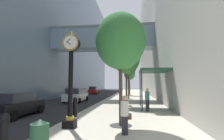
# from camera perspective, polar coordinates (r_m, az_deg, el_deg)

# --- Properties ---
(ground_plane) EXTENTS (110.00, 110.00, 0.00)m
(ground_plane) POSITION_cam_1_polar(r_m,az_deg,el_deg) (28.62, -0.88, -9.16)
(ground_plane) COLOR #262628
(ground_plane) RESTS_ON ground
(sidewalk_right) EXTENTS (6.89, 80.00, 0.14)m
(sidewalk_right) POSITION_cam_1_polar(r_m,az_deg,el_deg) (31.35, 6.21, -8.63)
(sidewalk_right) COLOR beige
(sidewalk_right) RESTS_ON ground
(building_block_left) EXTENTS (24.15, 80.00, 29.73)m
(building_block_left) POSITION_cam_1_polar(r_m,az_deg,el_deg) (37.41, -20.01, 15.25)
(building_block_left) COLOR slate
(building_block_left) RESTS_ON ground
(building_block_right) EXTENTS (9.00, 80.00, 27.66)m
(building_block_right) POSITION_cam_1_polar(r_m,az_deg,el_deg) (34.20, 19.93, 15.41)
(building_block_right) COLOR #B7B2A8
(building_block_right) RESTS_ON ground
(street_clock) EXTENTS (0.84, 0.55, 4.63)m
(street_clock) POSITION_cam_1_polar(r_m,az_deg,el_deg) (8.52, -13.58, -1.22)
(street_clock) COLOR black
(street_clock) RESTS_ON sidewalk_right
(bollard_nearest) EXTENTS (0.28, 0.28, 1.22)m
(bollard_nearest) POSITION_cam_1_polar(r_m,az_deg,el_deg) (6.05, -32.27, -17.40)
(bollard_nearest) COLOR black
(bollard_nearest) RESTS_ON sidewalk_right
(bollard_third) EXTENTS (0.28, 0.28, 1.22)m
(bollard_third) POSITION_cam_1_polar(r_m,az_deg,el_deg) (11.35, -12.20, -11.76)
(bollard_third) COLOR black
(bollard_third) RESTS_ON sidewalk_right
(street_tree_near) EXTENTS (2.56, 2.56, 5.73)m
(street_tree_near) POSITION_cam_1_polar(r_m,az_deg,el_deg) (8.94, 2.83, 9.51)
(street_tree_near) COLOR #333335
(street_tree_near) RESTS_ON sidewalk_right
(street_tree_mid_near) EXTENTS (2.64, 2.64, 6.09)m
(street_tree_mid_near) POSITION_cam_1_polar(r_m,az_deg,el_deg) (16.59, 4.78, 3.93)
(street_tree_mid_near) COLOR #333335
(street_tree_mid_near) RESTS_ON sidewalk_right
(street_tree_mid_far) EXTENTS (2.38, 2.38, 6.08)m
(street_tree_mid_far) POSITION_cam_1_polar(r_m,az_deg,el_deg) (24.28, 5.49, 1.47)
(street_tree_mid_far) COLOR #333335
(street_tree_mid_far) RESTS_ON sidewalk_right
(street_tree_far) EXTENTS (2.06, 2.06, 5.21)m
(street_tree_far) POSITION_cam_1_polar(r_m,az_deg,el_deg) (31.94, 5.87, -1.27)
(street_tree_far) COLOR #333335
(street_tree_far) RESTS_ON sidewalk_right
(trash_bin) EXTENTS (0.53, 0.53, 1.05)m
(trash_bin) POSITION_cam_1_polar(r_m,az_deg,el_deg) (5.58, -23.01, -19.97)
(trash_bin) COLOR #234C33
(trash_bin) RESTS_ON sidewalk_right
(pedestrian_walking) EXTENTS (0.52, 0.49, 1.58)m
(pedestrian_walking) POSITION_cam_1_polar(r_m,az_deg,el_deg) (7.25, 4.32, -14.39)
(pedestrian_walking) COLOR #23232D
(pedestrian_walking) RESTS_ON sidewalk_right
(pedestrian_by_clock) EXTENTS (0.40, 0.40, 1.74)m
(pedestrian_by_clock) POSITION_cam_1_polar(r_m,az_deg,el_deg) (13.55, 11.67, -9.39)
(pedestrian_by_clock) COLOR #23232D
(pedestrian_by_clock) RESTS_ON sidewalk_right
(storefront_awning) EXTENTS (2.40, 3.60, 3.30)m
(storefront_awning) POSITION_cam_1_polar(r_m,az_deg,el_deg) (15.17, 13.59, -0.47)
(storefront_awning) COLOR #235138
(storefront_awning) RESTS_ON sidewalk_right
(car_black_near) EXTENTS (2.00, 4.31, 1.62)m
(car_black_near) POSITION_cam_1_polar(r_m,az_deg,el_deg) (13.50, -29.24, -10.09)
(car_black_near) COLOR black
(car_black_near) RESTS_ON ground
(car_red_mid) EXTENTS (2.09, 4.15, 1.71)m
(car_red_mid) POSITION_cam_1_polar(r_m,az_deg,el_deg) (39.45, -6.19, -6.74)
(car_red_mid) COLOR #AD191E
(car_red_mid) RESTS_ON ground
(car_white_far) EXTENTS (2.13, 4.54, 1.69)m
(car_white_far) POSITION_cam_1_polar(r_m,az_deg,el_deg) (21.97, -11.91, -8.24)
(car_white_far) COLOR silver
(car_white_far) RESTS_ON ground
(car_blue_trailing) EXTENTS (2.10, 4.64, 1.60)m
(car_blue_trailing) POSITION_cam_1_polar(r_m,az_deg,el_deg) (27.32, -10.92, -7.64)
(car_blue_trailing) COLOR navy
(car_blue_trailing) RESTS_ON ground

